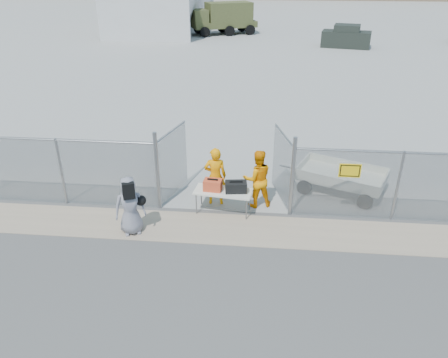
# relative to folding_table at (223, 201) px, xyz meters

# --- Properties ---
(ground) EXTENTS (160.00, 160.00, 0.00)m
(ground) POSITION_rel_folding_table_xyz_m (0.02, -1.95, -0.36)
(ground) COLOR #464545
(tarmac_inside) EXTENTS (160.00, 80.00, 0.01)m
(tarmac_inside) POSITION_rel_folding_table_xyz_m (0.02, 40.05, -0.36)
(tarmac_inside) COLOR #9C9C98
(tarmac_inside) RESTS_ON ground
(dirt_strip) EXTENTS (44.00, 1.60, 0.01)m
(dirt_strip) POSITION_rel_folding_table_xyz_m (0.02, -0.95, -0.36)
(dirt_strip) COLOR tan
(dirt_strip) RESTS_ON ground
(chain_link_fence) EXTENTS (40.00, 0.20, 2.20)m
(chain_link_fence) POSITION_rel_folding_table_xyz_m (0.02, 0.05, 0.74)
(chain_link_fence) COLOR gray
(chain_link_fence) RESTS_ON ground
(folding_table) EXTENTS (1.79, 0.92, 0.73)m
(folding_table) POSITION_rel_folding_table_xyz_m (0.00, 0.00, 0.00)
(folding_table) COLOR silver
(folding_table) RESTS_ON ground
(orange_bag) EXTENTS (0.56, 0.41, 0.33)m
(orange_bag) POSITION_rel_folding_table_xyz_m (-0.31, 0.03, 0.53)
(orange_bag) COLOR #E8502B
(orange_bag) RESTS_ON folding_table
(black_duffel) EXTENTS (0.68, 0.45, 0.31)m
(black_duffel) POSITION_rel_folding_table_xyz_m (0.39, 0.00, 0.52)
(black_duffel) COLOR black
(black_duffel) RESTS_ON folding_table
(security_worker_left) EXTENTS (0.73, 0.52, 1.89)m
(security_worker_left) POSITION_rel_folding_table_xyz_m (-0.29, 0.51, 0.58)
(security_worker_left) COLOR #FF9704
(security_worker_left) RESTS_ON ground
(security_worker_right) EXTENTS (1.05, 0.91, 1.86)m
(security_worker_right) POSITION_rel_folding_table_xyz_m (1.00, 0.50, 0.57)
(security_worker_right) COLOR #FF9704
(security_worker_right) RESTS_ON ground
(visitor) EXTENTS (0.99, 0.83, 1.72)m
(visitor) POSITION_rel_folding_table_xyz_m (-2.45, -1.34, 0.50)
(visitor) COLOR gray
(visitor) RESTS_ON ground
(utility_trailer) EXTENTS (4.02, 3.12, 0.87)m
(utility_trailer) POSITION_rel_folding_table_xyz_m (3.75, 1.72, 0.07)
(utility_trailer) COLOR silver
(utility_trailer) RESTS_ON ground
(military_truck) EXTENTS (6.70, 4.61, 3.00)m
(military_truck) POSITION_rel_folding_table_xyz_m (-3.20, 34.09, 1.14)
(military_truck) COLOR #4B5128
(military_truck) RESTS_ON ground
(parked_vehicle_near) EXTENTS (4.32, 2.64, 1.82)m
(parked_vehicle_near) POSITION_rel_folding_table_xyz_m (7.83, 28.00, 0.55)
(parked_vehicle_near) COLOR #222822
(parked_vehicle_near) RESTS_ON ground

